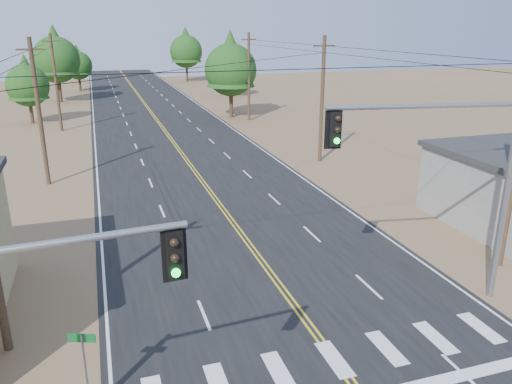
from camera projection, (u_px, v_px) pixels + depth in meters
name	position (u px, v px, depth m)	size (l,w,h in m)	color
road	(200.00, 179.00, 36.60)	(15.00, 200.00, 0.02)	black
utility_pole_left_mid	(39.00, 112.00, 33.74)	(1.80, 0.30, 10.00)	#4C3826
utility_pole_left_far	(56.00, 82.00, 51.81)	(1.80, 0.30, 10.00)	#4C3826
utility_pole_right_mid	(322.00, 99.00, 39.84)	(1.80, 0.30, 10.00)	#4C3826
utility_pole_right_far	(249.00, 76.00, 57.91)	(1.80, 0.30, 10.00)	#4C3826
signal_mast_right	(457.00, 169.00, 18.63)	(7.41, 1.51, 8.17)	gray
street_sign	(85.00, 361.00, 13.91)	(0.75, 0.29, 2.63)	gray
tree_left_near	(27.00, 81.00, 56.04)	(4.66, 4.66, 7.77)	#3F2D1E
tree_left_mid	(56.00, 55.00, 71.63)	(6.60, 6.60, 11.01)	#3F2D1E
tree_left_far	(78.00, 62.00, 84.19)	(4.74, 4.74, 7.90)	#3F2D1E
tree_right_near	(231.00, 64.00, 59.38)	(6.20, 6.20, 10.33)	#3F2D1E
tree_right_mid	(231.00, 68.00, 78.19)	(4.40, 4.40, 7.34)	#3F2D1E
tree_right_far	(186.00, 48.00, 99.07)	(6.42, 6.42, 10.69)	#3F2D1E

